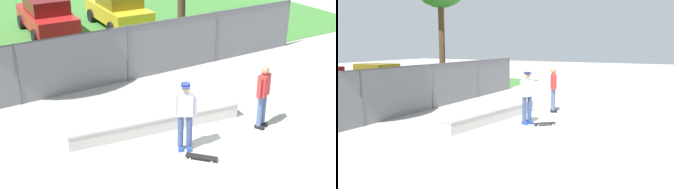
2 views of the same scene
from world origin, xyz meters
TOP-DOWN VIEW (x-y plane):
  - ground_plane at (0.00, 0.00)m, footprint 80.00×80.00m
  - concrete_ledge at (-0.92, 1.74)m, footprint 4.99×1.13m
  - skateboarder at (-0.79, 0.49)m, footprint 0.54×0.41m
  - skateboard at (-0.69, -0.14)m, footprint 0.69×0.72m
  - chainlink_fence at (0.00, 5.32)m, footprint 14.80×0.07m
  - car_yellow at (2.63, 11.58)m, footprint 2.14×4.26m
  - bystander at (1.68, 0.40)m, footprint 0.56×0.39m

SIDE VIEW (x-z plane):
  - ground_plane at x=0.00m, z-range 0.00..0.00m
  - skateboard at x=-0.69m, z-range 0.03..0.12m
  - concrete_ledge at x=-0.92m, z-range 0.00..0.47m
  - car_yellow at x=2.63m, z-range 0.01..1.67m
  - bystander at x=1.68m, z-range 0.10..1.92m
  - skateboarder at x=-0.79m, z-range 0.11..1.95m
  - chainlink_fence at x=0.00m, z-range 0.08..2.03m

